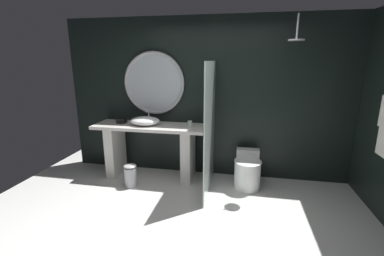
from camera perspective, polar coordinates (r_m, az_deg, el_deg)
ground_plane at (r=3.14m, az=-2.11°, el=-23.17°), size 5.76×5.76×0.00m
back_wall_panel at (r=4.40m, az=3.30°, el=6.34°), size 4.80×0.10×2.60m
vanity_counter at (r=4.44m, az=-8.93°, el=-3.64°), size 1.84×0.58×0.90m
vessel_sink at (r=4.35m, az=-10.14°, el=1.53°), size 0.49×0.40×0.21m
tumbler_cup at (r=4.18m, az=-0.46°, el=0.95°), size 0.07×0.07×0.09m
tissue_box at (r=4.57m, az=-14.92°, el=1.54°), size 0.13×0.13×0.08m
round_wall_mirror at (r=4.50m, az=-8.26°, el=9.56°), size 1.04×0.06×1.04m
shower_glass_panel at (r=3.84m, az=3.86°, el=-0.10°), size 0.02×1.16×1.91m
rain_shower_head at (r=3.87m, az=21.66°, el=17.70°), size 0.21×0.21×0.34m
toilet at (r=4.20m, az=11.87°, el=-9.12°), size 0.41×0.57×0.55m
waste_bin at (r=4.27m, az=-13.16°, el=-9.91°), size 0.20×0.20×0.36m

